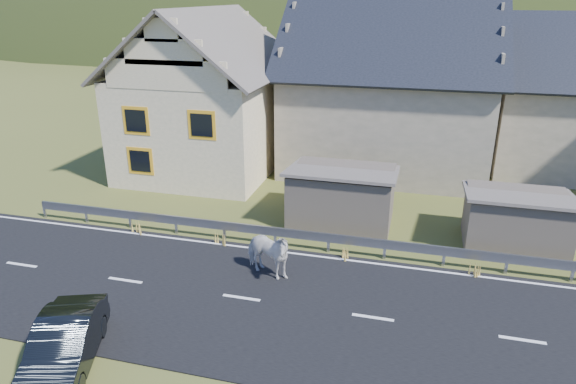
# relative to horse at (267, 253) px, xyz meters

# --- Properties ---
(ground) EXTENTS (160.00, 160.00, 0.00)m
(ground) POSITION_rel_horse_xyz_m (3.63, -1.48, -0.87)
(ground) COLOR #42491D
(ground) RESTS_ON ground
(road) EXTENTS (60.00, 7.00, 0.04)m
(road) POSITION_rel_horse_xyz_m (3.63, -1.48, -0.85)
(road) COLOR black
(road) RESTS_ON ground
(lane_markings) EXTENTS (60.00, 6.60, 0.01)m
(lane_markings) POSITION_rel_horse_xyz_m (3.63, -1.48, -0.82)
(lane_markings) COLOR silver
(lane_markings) RESTS_ON road
(guardrail) EXTENTS (28.10, 0.09, 0.75)m
(guardrail) POSITION_rel_horse_xyz_m (3.63, 2.20, -0.30)
(guardrail) COLOR #93969B
(guardrail) RESTS_ON ground
(shed_left) EXTENTS (4.30, 3.30, 2.40)m
(shed_left) POSITION_rel_horse_xyz_m (1.63, 5.02, 0.23)
(shed_left) COLOR brown
(shed_left) RESTS_ON ground
(shed_right) EXTENTS (3.80, 2.90, 2.20)m
(shed_right) POSITION_rel_horse_xyz_m (8.13, 4.52, 0.13)
(shed_right) COLOR brown
(shed_right) RESTS_ON ground
(house_cream) EXTENTS (7.80, 9.80, 8.30)m
(house_cream) POSITION_rel_horse_xyz_m (-6.38, 10.51, 3.49)
(house_cream) COLOR beige
(house_cream) RESTS_ON ground
(house_stone_a) EXTENTS (10.80, 9.80, 8.90)m
(house_stone_a) POSITION_rel_horse_xyz_m (2.63, 13.52, 3.77)
(house_stone_a) COLOR tan
(house_stone_a) RESTS_ON ground
(mountain) EXTENTS (440.00, 280.00, 260.00)m
(mountain) POSITION_rel_horse_xyz_m (8.63, 178.52, -20.87)
(mountain) COLOR #283D16
(mountain) RESTS_ON ground
(conifer_patch) EXTENTS (76.00, 50.00, 28.00)m
(conifer_patch) POSITION_rel_horse_xyz_m (-51.37, 108.52, 5.13)
(conifer_patch) COLOR black
(conifer_patch) RESTS_ON ground
(horse) EXTENTS (1.55, 2.15, 1.65)m
(horse) POSITION_rel_horse_xyz_m (0.00, 0.00, 0.00)
(horse) COLOR silver
(horse) RESTS_ON road
(car) EXTENTS (2.65, 4.09, 1.27)m
(car) POSITION_rel_horse_xyz_m (-3.55, -5.48, -0.23)
(car) COLOR black
(car) RESTS_ON ground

